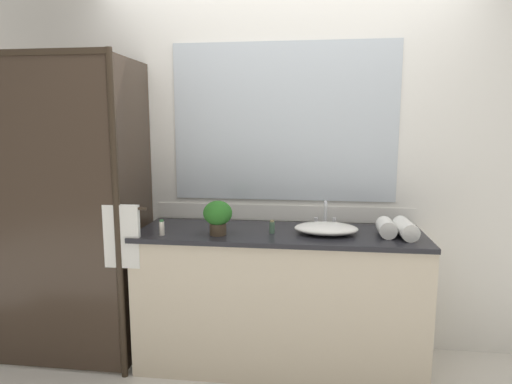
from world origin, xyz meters
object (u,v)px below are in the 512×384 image
Objects in this scene: faucet at (325,218)px; amenity_bottle_lotion at (218,218)px; rolled_towel_near_edge at (405,229)px; amenity_bottle_body_wash at (272,227)px; amenity_bottle_conditioner at (162,228)px; rolled_towel_middle at (386,228)px; sink_basin at (326,228)px; potted_plant at (218,215)px.

amenity_bottle_lotion is (-0.73, 0.02, -0.02)m from faucet.
rolled_towel_near_edge is at bearing -11.34° from amenity_bottle_lotion.
amenity_bottle_body_wash is 0.80m from rolled_towel_near_edge.
amenity_bottle_conditioner is at bearing -160.26° from faucet.
amenity_bottle_body_wash is 0.43× the size of rolled_towel_middle.
amenity_bottle_conditioner is at bearing -170.51° from sink_basin.
amenity_bottle_lotion is at bearing 101.90° from potted_plant.
sink_basin is 2.26× the size of faucet.
faucet reaches higher than rolled_towel_near_edge.
faucet is at bearing -1.86° from amenity_bottle_lotion.
amenity_bottle_conditioner is 0.51× the size of rolled_towel_middle.
amenity_bottle_conditioner is at bearing -174.49° from rolled_towel_near_edge.
rolled_towel_middle is (1.02, 0.10, -0.07)m from potted_plant.
potted_plant reaches higher than amenity_bottle_body_wash.
rolled_towel_middle is (-0.11, 0.01, -0.00)m from rolled_towel_near_edge.
faucet is 1.80× the size of amenity_bottle_conditioner.
sink_basin is at bearing 9.49° from amenity_bottle_conditioner.
amenity_bottle_lotion is 0.38× the size of rolled_towel_middle.
amenity_bottle_body_wash reaches higher than sink_basin.
sink_basin is at bearing -16.43° from amenity_bottle_lotion.
amenity_bottle_body_wash reaches higher than amenity_bottle_lotion.
rolled_towel_near_edge is (1.20, -0.24, 0.02)m from amenity_bottle_lotion.
amenity_bottle_lotion is 1.22m from rolled_towel_near_edge.
potted_plant is 2.92× the size of amenity_bottle_lotion.
rolled_towel_near_edge reaches higher than amenity_bottle_body_wash.
amenity_bottle_conditioner is at bearing -125.14° from amenity_bottle_lotion.
sink_basin is 0.68m from potted_plant.
potted_plant is 0.82× the size of rolled_towel_near_edge.
rolled_towel_middle is at bearing -29.51° from faucet.
faucet is at bearing 155.23° from rolled_towel_near_edge.
amenity_bottle_conditioner is (-0.34, -0.06, -0.08)m from potted_plant.
amenity_bottle_body_wash is at bearing -178.85° from rolled_towel_middle.
rolled_towel_middle is at bearing -1.94° from sink_basin.
sink_basin is 0.76m from amenity_bottle_lotion.
amenity_bottle_body_wash is 0.68m from amenity_bottle_conditioner.
sink_basin is 1.01m from amenity_bottle_conditioner.
amenity_bottle_conditioner is 0.37× the size of rolled_towel_near_edge.
rolled_towel_middle is at bearing 1.15° from amenity_bottle_body_wash.
potted_plant reaches higher than amenity_bottle_lotion.
amenity_bottle_lotion is at bearing 163.57° from sink_basin.
potted_plant reaches higher than faucet.
rolled_towel_near_edge is at bearing 4.32° from potted_plant.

